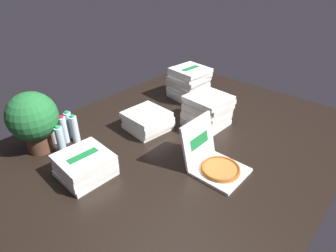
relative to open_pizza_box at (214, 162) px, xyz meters
The scene contains 12 objects.
ground_plane 0.45m from the open_pizza_box, 75.99° to the left, with size 3.20×2.40×0.02m, color black.
open_pizza_box is the anchor object (origin of this frame).
pizza_stack_left_mid 0.79m from the open_pizza_box, 83.83° to the left, with size 0.39×0.41×0.17m.
pizza_stack_left_near 0.67m from the open_pizza_box, 39.35° to the left, with size 0.39×0.38×0.30m.
pizza_stack_right_far 0.95m from the open_pizza_box, 135.13° to the left, with size 0.39×0.39×0.18m.
pizza_stack_right_mid 1.28m from the open_pizza_box, 46.53° to the left, with size 0.41×0.41×0.35m.
water_bottle_0 1.23m from the open_pizza_box, 121.57° to the left, with size 0.06×0.06×0.25m.
water_bottle_1 1.37m from the open_pizza_box, 116.10° to the left, with size 0.06×0.06×0.25m.
water_bottle_2 1.29m from the open_pizza_box, 114.67° to the left, with size 0.06×0.06×0.25m.
water_bottle_3 1.21m from the open_pizza_box, 112.90° to the left, with size 0.06×0.06×0.25m.
water_bottle_4 1.30m from the open_pizza_box, 110.94° to the left, with size 0.06×0.06×0.25m.
potted_plant 1.45m from the open_pizza_box, 121.10° to the left, with size 0.39×0.39×0.51m.
Camera 1 is at (-1.59, -1.28, 1.40)m, focal length 30.25 mm.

